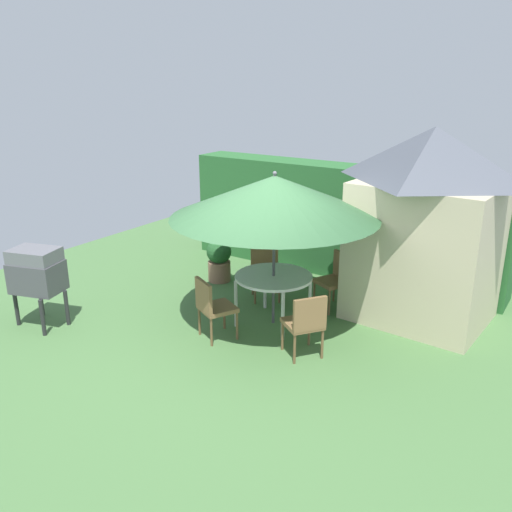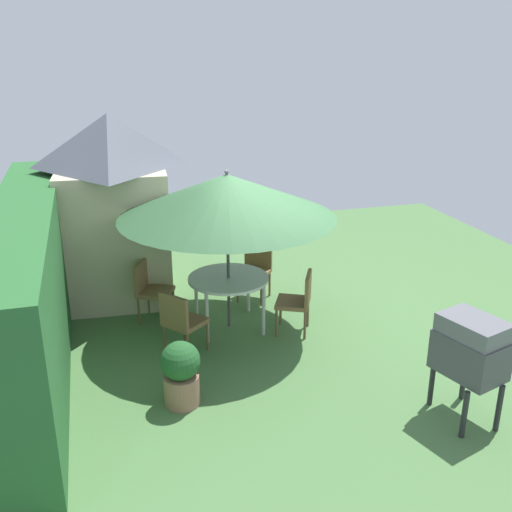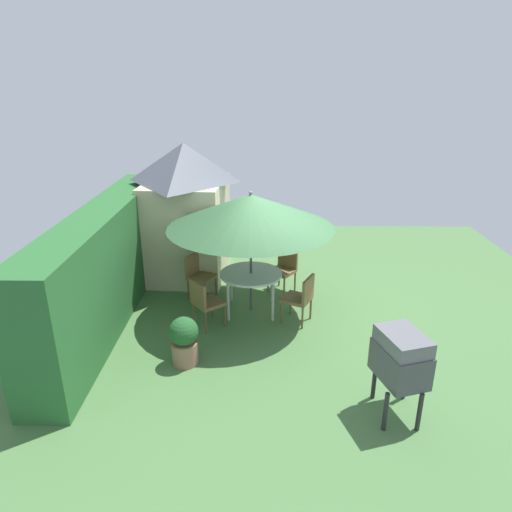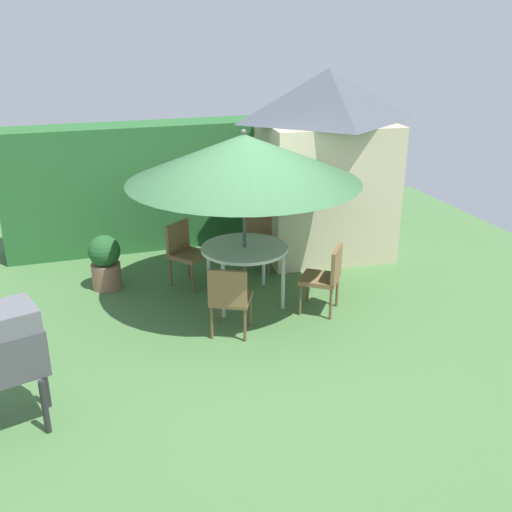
% 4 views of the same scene
% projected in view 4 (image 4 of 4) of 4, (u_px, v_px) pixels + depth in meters
% --- Properties ---
extents(ground_plane, '(11.00, 11.00, 0.00)m').
position_uv_depth(ground_plane, '(254.00, 331.00, 7.37)').
color(ground_plane, '#47703D').
extents(hedge_backdrop, '(6.04, 0.75, 2.03)m').
position_uv_depth(hedge_backdrop, '(192.00, 182.00, 10.11)').
color(hedge_backdrop, '#28602D').
rests_on(hedge_backdrop, ground).
extents(garden_shed, '(2.18, 1.84, 2.90)m').
position_uv_depth(garden_shed, '(325.00, 162.00, 9.44)').
color(garden_shed, '#C6B793').
rests_on(garden_shed, ground).
extents(patio_table, '(1.15, 1.15, 0.77)m').
position_uv_depth(patio_table, '(245.00, 252.00, 7.96)').
color(patio_table, white).
rests_on(patio_table, ground).
extents(patio_umbrella, '(2.99, 2.99, 2.31)m').
position_uv_depth(patio_umbrella, '(244.00, 158.00, 7.50)').
color(patio_umbrella, '#4C4C51').
rests_on(patio_umbrella, ground).
extents(bbq_grill, '(0.81, 0.68, 1.20)m').
position_uv_depth(bbq_grill, '(0.00, 346.00, 5.36)').
color(bbq_grill, '#47474C').
rests_on(bbq_grill, ground).
extents(chair_near_shed, '(0.65, 0.65, 0.90)m').
position_uv_depth(chair_near_shed, '(185.00, 249.00, 8.55)').
color(chair_near_shed, olive).
rests_on(chair_near_shed, ground).
extents(chair_far_side, '(0.62, 0.62, 0.90)m').
position_uv_depth(chair_far_side, '(230.00, 296.00, 7.09)').
color(chair_far_side, olive).
rests_on(chair_far_side, ground).
extents(chair_toward_hedge, '(0.65, 0.65, 0.90)m').
position_uv_depth(chair_toward_hedge, '(326.00, 275.00, 7.69)').
color(chair_toward_hedge, olive).
rests_on(chair_toward_hedge, ground).
extents(chair_toward_house, '(0.62, 0.62, 0.90)m').
position_uv_depth(chair_toward_house, '(258.00, 235.00, 9.12)').
color(chair_toward_house, olive).
rests_on(chair_toward_house, ground).
extents(potted_plant_by_shed, '(0.45, 0.45, 0.78)m').
position_uv_depth(potted_plant_by_shed, '(105.00, 261.00, 8.44)').
color(potted_plant_by_shed, '#936651').
rests_on(potted_plant_by_shed, ground).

